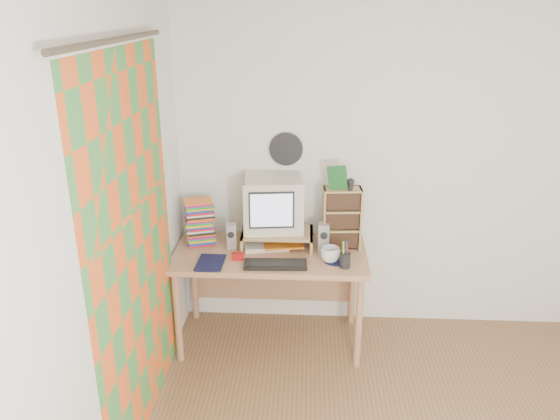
# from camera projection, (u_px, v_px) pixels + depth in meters

# --- Properties ---
(back_wall) EXTENTS (3.50, 0.00, 3.50)m
(back_wall) POSITION_uv_depth(u_px,v_px,m) (410.00, 173.00, 4.09)
(back_wall) COLOR white
(back_wall) RESTS_ON floor
(left_wall) EXTENTS (0.00, 3.50, 3.50)m
(left_wall) POSITION_uv_depth(u_px,v_px,m) (95.00, 277.00, 2.54)
(left_wall) COLOR white
(left_wall) RESTS_ON floor
(curtain) EXTENTS (0.00, 2.20, 2.20)m
(curtain) POSITION_uv_depth(u_px,v_px,m) (136.00, 253.00, 3.02)
(curtain) COLOR orange
(curtain) RESTS_ON left_wall
(wall_disc) EXTENTS (0.25, 0.02, 0.25)m
(wall_disc) POSITION_uv_depth(u_px,v_px,m) (286.00, 149.00, 4.05)
(wall_disc) COLOR black
(wall_disc) RESTS_ON back_wall
(desk) EXTENTS (1.40, 0.70, 0.75)m
(desk) POSITION_uv_depth(u_px,v_px,m) (271.00, 264.00, 4.08)
(desk) COLOR tan
(desk) RESTS_ON floor
(monitor_riser) EXTENTS (0.52, 0.30, 0.12)m
(monitor_riser) POSITION_uv_depth(u_px,v_px,m) (278.00, 235.00, 4.03)
(monitor_riser) COLOR tan
(monitor_riser) RESTS_ON desk
(crt_monitor) EXTENTS (0.46, 0.46, 0.39)m
(crt_monitor) POSITION_uv_depth(u_px,v_px,m) (273.00, 204.00, 4.00)
(crt_monitor) COLOR beige
(crt_monitor) RESTS_ON monitor_riser
(speaker_left) EXTENTS (0.08, 0.08, 0.19)m
(speaker_left) POSITION_uv_depth(u_px,v_px,m) (232.00, 236.00, 4.00)
(speaker_left) COLOR #ABACB0
(speaker_left) RESTS_ON desk
(speaker_right) EXTENTS (0.08, 0.08, 0.21)m
(speaker_right) POSITION_uv_depth(u_px,v_px,m) (324.00, 237.00, 3.95)
(speaker_right) COLOR #ABACB0
(speaker_right) RESTS_ON desk
(keyboard) EXTENTS (0.44, 0.16, 0.03)m
(keyboard) POSITION_uv_depth(u_px,v_px,m) (275.00, 264.00, 3.75)
(keyboard) COLOR black
(keyboard) RESTS_ON desk
(dvd_stack) EXTENTS (0.23, 0.20, 0.28)m
(dvd_stack) POSITION_uv_depth(u_px,v_px,m) (200.00, 226.00, 4.06)
(dvd_stack) COLOR brown
(dvd_stack) RESTS_ON desk
(cd_rack) EXTENTS (0.28, 0.17, 0.46)m
(cd_rack) POSITION_uv_depth(u_px,v_px,m) (342.00, 218.00, 3.97)
(cd_rack) COLOR tan
(cd_rack) RESTS_ON desk
(mug) EXTENTS (0.14, 0.14, 0.11)m
(mug) POSITION_uv_depth(u_px,v_px,m) (330.00, 255.00, 3.80)
(mug) COLOR silver
(mug) RESTS_ON desk
(diary) EXTENTS (0.23, 0.17, 0.04)m
(diary) POSITION_uv_depth(u_px,v_px,m) (197.00, 261.00, 3.78)
(diary) COLOR #0E1234
(diary) RESTS_ON desk
(mousepad) EXTENTS (0.21, 0.21, 0.00)m
(mousepad) POSITION_uv_depth(u_px,v_px,m) (336.00, 260.00, 3.83)
(mousepad) COLOR #101035
(mousepad) RESTS_ON desk
(pen_cup) EXTENTS (0.09, 0.09, 0.15)m
(pen_cup) POSITION_uv_depth(u_px,v_px,m) (345.00, 257.00, 3.71)
(pen_cup) COLOR black
(pen_cup) RESTS_ON desk
(papers) EXTENTS (0.36, 0.29, 0.04)m
(papers) POSITION_uv_depth(u_px,v_px,m) (272.00, 244.00, 4.06)
(papers) COLOR silver
(papers) RESTS_ON desk
(red_box) EXTENTS (0.09, 0.07, 0.04)m
(red_box) POSITION_uv_depth(u_px,v_px,m) (238.00, 256.00, 3.85)
(red_box) COLOR #AD1312
(red_box) RESTS_ON desk
(game_box) EXTENTS (0.14, 0.05, 0.17)m
(game_box) POSITION_uv_depth(u_px,v_px,m) (338.00, 178.00, 3.85)
(game_box) COLOR #195724
(game_box) RESTS_ON cd_rack
(webcam) EXTENTS (0.06, 0.06, 0.09)m
(webcam) POSITION_uv_depth(u_px,v_px,m) (351.00, 184.00, 3.84)
(webcam) COLOR black
(webcam) RESTS_ON cd_rack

